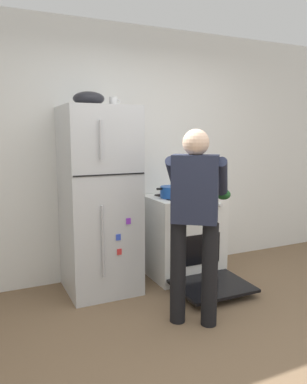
% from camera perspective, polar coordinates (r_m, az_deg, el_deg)
% --- Properties ---
extents(ground, '(8.00, 8.00, 0.00)m').
position_cam_1_polar(ground, '(2.92, 11.32, -23.72)').
color(ground, brown).
extents(kitchen_wall_back, '(6.00, 0.10, 2.70)m').
position_cam_1_polar(kitchen_wall_back, '(4.19, -4.19, 5.90)').
color(kitchen_wall_back, white).
rests_on(kitchen_wall_back, ground).
extents(refrigerator, '(0.68, 0.72, 1.82)m').
position_cam_1_polar(refrigerator, '(3.74, -8.20, -1.31)').
color(refrigerator, silver).
rests_on(refrigerator, ground).
extents(stove_range, '(0.76, 1.21, 0.89)m').
position_cam_1_polar(stove_range, '(4.20, 4.52, -6.78)').
color(stove_range, white).
rests_on(stove_range, ground).
extents(person_cook, '(0.71, 0.76, 1.60)m').
position_cam_1_polar(person_cook, '(3.06, 6.34, -2.53)').
color(person_cook, black).
rests_on(person_cook, ground).
extents(red_pot, '(0.36, 0.26, 0.12)m').
position_cam_1_polar(red_pot, '(3.99, 2.84, 0.01)').
color(red_pot, '#19479E').
rests_on(red_pot, stove_range).
extents(coffee_mug, '(0.11, 0.08, 0.10)m').
position_cam_1_polar(coffee_mug, '(3.80, -6.05, 13.37)').
color(coffee_mug, silver).
rests_on(coffee_mug, refrigerator).
extents(pepper_mill, '(0.05, 0.05, 0.17)m').
position_cam_1_polar(pepper_mill, '(4.43, 6.59, 1.18)').
color(pepper_mill, brown).
rests_on(pepper_mill, stove_range).
extents(mixing_bowl, '(0.29, 0.29, 0.13)m').
position_cam_1_polar(mixing_bowl, '(3.68, -9.78, 13.73)').
color(mixing_bowl, black).
rests_on(mixing_bowl, refrigerator).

